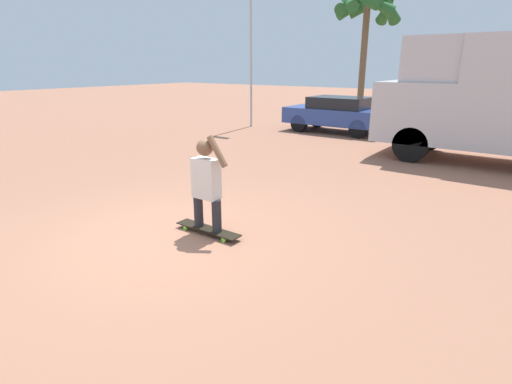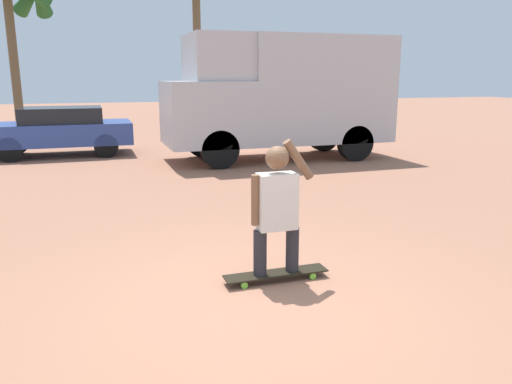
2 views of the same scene
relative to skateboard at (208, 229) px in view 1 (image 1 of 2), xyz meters
name	(u,v)px [view 1 (image 1 of 2)]	position (x,y,z in m)	size (l,w,h in m)	color
ground_plane	(166,237)	(-0.43, -0.47, -0.07)	(80.00, 80.00, 0.00)	#A36B51
skateboard	(208,229)	(0.00, 0.00, 0.00)	(1.13, 0.23, 0.09)	black
person_skateboarder	(206,180)	(0.00, 0.00, 0.78)	(0.68, 0.24, 1.43)	#28282D
camper_van	(509,96)	(3.03, 7.63, 1.65)	(5.83, 2.15, 3.15)	black
parked_car_blue	(338,113)	(-2.56, 10.05, 0.64)	(3.82, 1.76, 1.32)	black
palm_tree_center_background	(365,8)	(-4.39, 16.58, 5.07)	(3.56, 3.53, 6.13)	brown
flagpole	(252,17)	(-6.08, 9.38, 4.14)	(0.81, 0.12, 7.52)	#B7B7BC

